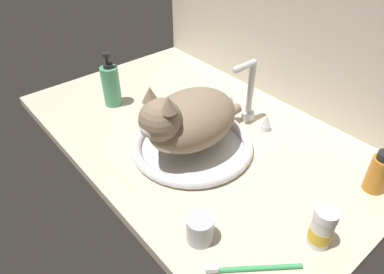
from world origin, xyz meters
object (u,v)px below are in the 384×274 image
at_px(amber_bottle, 379,173).
at_px(soap_pump_bottle, 111,85).
at_px(cat, 187,120).
at_px(sink_basin, 192,145).
at_px(metal_jar, 200,229).
at_px(toothbrush, 252,268).
at_px(faucet, 248,98).
at_px(pill_bottle, 322,229).

height_order(amber_bottle, soap_pump_bottle, soap_pump_bottle).
xyz_separation_m(cat, amber_bottle, (0.41, 0.26, -0.05)).
bearing_deg(sink_basin, metal_jar, -37.03).
relative_size(metal_jar, amber_bottle, 0.56).
bearing_deg(amber_bottle, toothbrush, -95.97).
xyz_separation_m(sink_basin, toothbrush, (0.37, -0.16, -0.01)).
xyz_separation_m(cat, soap_pump_bottle, (-0.36, -0.03, -0.04)).
distance_m(sink_basin, faucet, 0.24).
height_order(faucet, toothbrush, faucet).
bearing_deg(metal_jar, cat, 145.89).
bearing_deg(metal_jar, pill_bottle, 47.51).
bearing_deg(cat, faucet, 90.44).
height_order(faucet, soap_pump_bottle, faucet).
xyz_separation_m(amber_bottle, toothbrush, (-0.04, -0.40, -0.05)).
bearing_deg(soap_pump_bottle, faucet, 37.47).
bearing_deg(toothbrush, faucet, 134.16).
relative_size(sink_basin, faucet, 1.68).
relative_size(sink_basin, soap_pump_bottle, 1.89).
height_order(sink_basin, metal_jar, metal_jar).
bearing_deg(soap_pump_bottle, pill_bottle, 3.41).
relative_size(amber_bottle, toothbrush, 0.70).
distance_m(sink_basin, amber_bottle, 0.48).
height_order(faucet, metal_jar, faucet).
relative_size(amber_bottle, soap_pump_bottle, 0.62).
bearing_deg(amber_bottle, soap_pump_bottle, -159.32).
height_order(metal_jar, soap_pump_bottle, soap_pump_bottle).
relative_size(cat, amber_bottle, 3.27).
height_order(cat, soap_pump_bottle, cat).
height_order(sink_basin, amber_bottle, amber_bottle).
xyz_separation_m(cat, pill_bottle, (0.42, 0.02, -0.06)).
distance_m(amber_bottle, soap_pump_bottle, 0.83).
bearing_deg(toothbrush, amber_bottle, 84.03).
bearing_deg(toothbrush, sink_basin, 156.97).
bearing_deg(pill_bottle, toothbrush, -106.77).
distance_m(metal_jar, soap_pump_bottle, 0.63).
bearing_deg(cat, soap_pump_bottle, -175.53).
xyz_separation_m(cat, metal_jar, (0.25, -0.17, -0.08)).
xyz_separation_m(metal_jar, soap_pump_bottle, (-0.61, 0.14, 0.04)).
xyz_separation_m(metal_jar, toothbrush, (0.12, 0.03, -0.03)).
xyz_separation_m(cat, toothbrush, (0.37, -0.14, -0.10)).
height_order(sink_basin, cat, cat).
xyz_separation_m(faucet, metal_jar, (0.25, -0.41, -0.05)).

